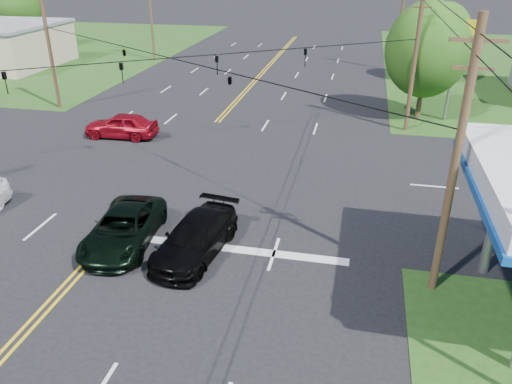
% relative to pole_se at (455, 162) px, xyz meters
% --- Properties ---
extents(ground, '(280.00, 280.00, 0.00)m').
position_rel_pole_se_xyz_m(ground, '(-13.00, 9.00, -4.92)').
color(ground, black).
rests_on(ground, ground).
extents(grass_nw, '(46.00, 48.00, 0.03)m').
position_rel_pole_se_xyz_m(grass_nw, '(-48.00, 41.00, -4.92)').
color(grass_nw, '#224516').
rests_on(grass_nw, ground).
extents(stop_bar, '(10.00, 0.50, 0.02)m').
position_rel_pole_se_xyz_m(stop_bar, '(-8.00, 1.00, -4.92)').
color(stop_bar, silver).
rests_on(stop_bar, ground).
extents(pole_se, '(1.60, 0.28, 9.50)m').
position_rel_pole_se_xyz_m(pole_se, '(0.00, 0.00, 0.00)').
color(pole_se, '#48301E').
rests_on(pole_se, ground).
extents(pole_nw, '(1.60, 0.28, 9.50)m').
position_rel_pole_se_xyz_m(pole_nw, '(-26.00, 18.00, 0.00)').
color(pole_nw, '#48301E').
rests_on(pole_nw, ground).
extents(pole_ne, '(1.60, 0.28, 9.50)m').
position_rel_pole_se_xyz_m(pole_ne, '(0.00, 18.00, 0.00)').
color(pole_ne, '#48301E').
rests_on(pole_ne, ground).
extents(pole_left_far, '(1.60, 0.28, 10.00)m').
position_rel_pole_se_xyz_m(pole_left_far, '(-26.00, 37.00, 0.25)').
color(pole_left_far, '#48301E').
rests_on(pole_left_far, ground).
extents(pole_right_far, '(1.60, 0.28, 10.00)m').
position_rel_pole_se_xyz_m(pole_right_far, '(0.00, 37.00, 0.25)').
color(pole_right_far, '#48301E').
rests_on(pole_right_far, ground).
extents(span_wire_signals, '(26.00, 18.00, 1.13)m').
position_rel_pole_se_xyz_m(span_wire_signals, '(-13.00, 9.00, 1.08)').
color(span_wire_signals, black).
rests_on(span_wire_signals, ground).
extents(power_lines, '(26.04, 100.00, 0.64)m').
position_rel_pole_se_xyz_m(power_lines, '(-13.00, 7.00, 3.68)').
color(power_lines, black).
rests_on(power_lines, ground).
extents(tree_right_a, '(5.70, 5.70, 8.18)m').
position_rel_pole_se_xyz_m(tree_right_a, '(1.00, 21.00, -0.05)').
color(tree_right_a, '#48301E').
rests_on(tree_right_a, ground).
extents(tree_right_b, '(4.94, 4.94, 7.09)m').
position_rel_pole_se_xyz_m(tree_right_b, '(3.50, 33.00, -0.70)').
color(tree_right_b, '#48301E').
rests_on(tree_right_b, ground).
extents(tree_far_l, '(6.08, 6.08, 8.72)m').
position_rel_pole_se_xyz_m(tree_far_l, '(-45.00, 41.00, 0.28)').
color(tree_far_l, '#48301E').
rests_on(tree_far_l, ground).
extents(pickup_dkgreen, '(2.92, 5.46, 1.46)m').
position_rel_pole_se_xyz_m(pickup_dkgreen, '(-12.20, 0.50, -4.19)').
color(pickup_dkgreen, black).
rests_on(pickup_dkgreen, ground).
extents(suv_black, '(2.76, 5.36, 1.49)m').
position_rel_pole_se_xyz_m(suv_black, '(-9.06, 0.39, -4.17)').
color(suv_black, black).
rests_on(suv_black, ground).
extents(sedan_red, '(4.77, 2.08, 1.60)m').
position_rel_pole_se_xyz_m(sedan_red, '(-18.19, 12.71, -4.12)').
color(sedan_red, maroon).
rests_on(sedan_red, ground).
extents(polesign_ne, '(1.93, 0.79, 7.05)m').
position_rel_pole_se_xyz_m(polesign_ne, '(2.87, 20.99, 0.43)').
color(polesign_ne, '#A5A5AA').
rests_on(polesign_ne, ground).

